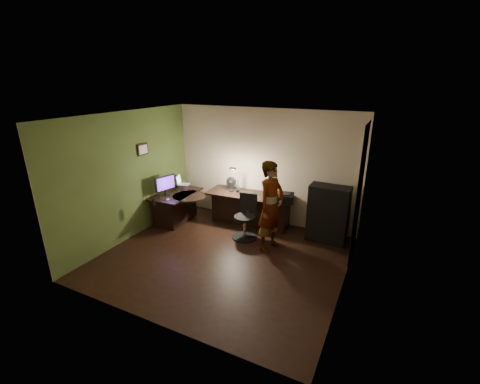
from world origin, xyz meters
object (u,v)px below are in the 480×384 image
at_px(person, 271,207).
at_px(desk_left, 177,207).
at_px(desk_right, 249,209).
at_px(monitor, 165,189).
at_px(office_chair, 245,217).
at_px(cabinet, 328,214).

bearing_deg(person, desk_left, 99.97).
bearing_deg(desk_right, person, -47.96).
relative_size(desk_left, person, 0.68).
bearing_deg(monitor, person, 13.30).
relative_size(desk_right, office_chair, 2.08).
relative_size(cabinet, monitor, 2.28).
bearing_deg(cabinet, monitor, -165.54).
distance_m(cabinet, office_chair, 1.76).
bearing_deg(cabinet, office_chair, -156.34).
bearing_deg(office_chair, desk_right, 102.66).
relative_size(cabinet, office_chair, 1.27).
height_order(desk_right, cabinet, cabinet).
distance_m(desk_left, person, 2.58).
height_order(desk_right, monitor, monitor).
relative_size(desk_left, cabinet, 1.02).
bearing_deg(person, cabinet, -33.24).
xyz_separation_m(desk_left, person, (2.51, -0.24, 0.56)).
bearing_deg(desk_left, person, -7.95).
bearing_deg(desk_left, office_chair, -4.44).
height_order(cabinet, office_chair, cabinet).
height_order(desk_right, person, person).
bearing_deg(monitor, cabinet, 26.61).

